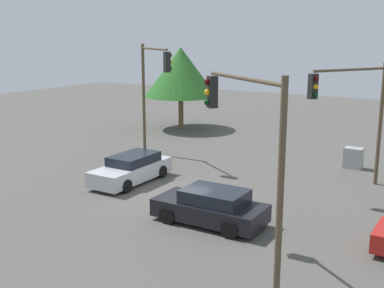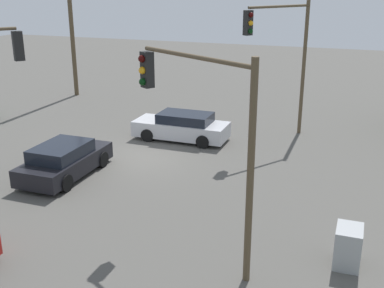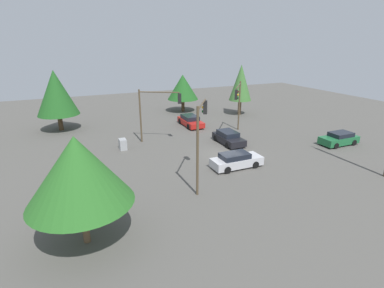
# 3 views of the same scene
# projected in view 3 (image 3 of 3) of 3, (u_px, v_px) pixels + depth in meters

# --- Properties ---
(ground_plane) EXTENTS (80.00, 80.00, 0.00)m
(ground_plane) POSITION_uv_depth(u_px,v_px,m) (226.00, 155.00, 29.33)
(ground_plane) COLOR #54514C
(sedan_red) EXTENTS (4.69, 2.05, 1.36)m
(sedan_red) POSITION_uv_depth(u_px,v_px,m) (191.00, 121.00, 38.99)
(sedan_red) COLOR red
(sedan_red) RESTS_ON ground_plane
(sedan_dark) EXTENTS (4.24, 1.99, 1.35)m
(sedan_dark) POSITION_uv_depth(u_px,v_px,m) (228.00, 138.00, 32.29)
(sedan_dark) COLOR black
(sedan_dark) RESTS_ON ground_plane
(sedan_silver) EXTENTS (1.88, 4.55, 1.34)m
(sedan_silver) POSITION_uv_depth(u_px,v_px,m) (236.00, 160.00, 26.19)
(sedan_silver) COLOR silver
(sedan_silver) RESTS_ON ground_plane
(sedan_green) EXTENTS (1.94, 4.21, 1.35)m
(sedan_green) POSITION_uv_depth(u_px,v_px,m) (339.00, 139.00, 31.95)
(sedan_green) COLOR #1E6638
(sedan_green) RESTS_ON ground_plane
(traffic_signal_main) EXTENTS (2.45, 4.00, 5.77)m
(traffic_signal_main) POSITION_uv_depth(u_px,v_px,m) (157.00, 106.00, 31.53)
(traffic_signal_main) COLOR brown
(traffic_signal_main) RESTS_ON ground_plane
(traffic_signal_cross) EXTENTS (3.84, 3.04, 6.00)m
(traffic_signal_cross) POSITION_uv_depth(u_px,v_px,m) (238.00, 99.00, 34.45)
(traffic_signal_cross) COLOR brown
(traffic_signal_cross) RESTS_ON ground_plane
(traffic_signal_aux) EXTENTS (3.43, 2.40, 6.51)m
(traffic_signal_aux) POSITION_uv_depth(u_px,v_px,m) (201.00, 130.00, 21.69)
(traffic_signal_aux) COLOR brown
(traffic_signal_aux) RESTS_ON ground_plane
(electrical_cabinet) EXTENTS (0.95, 0.69, 1.11)m
(electrical_cabinet) POSITION_uv_depth(u_px,v_px,m) (123.00, 144.00, 30.54)
(electrical_cabinet) COLOR #9EA0A3
(electrical_cabinet) RESTS_ON ground_plane
(tree_right) EXTENTS (5.55, 5.55, 6.16)m
(tree_right) POSITION_uv_depth(u_px,v_px,m) (78.00, 171.00, 15.26)
(tree_right) COLOR brown
(tree_right) RESTS_ON ground_plane
(tree_behind) EXTENTS (4.89, 4.89, 7.33)m
(tree_behind) POSITION_uv_depth(u_px,v_px,m) (56.00, 93.00, 35.83)
(tree_behind) COLOR #4C3823
(tree_behind) RESTS_ON ground_plane
(tree_left) EXTENTS (4.73, 4.73, 5.68)m
(tree_left) POSITION_uv_depth(u_px,v_px,m) (183.00, 87.00, 45.95)
(tree_left) COLOR #4C3823
(tree_left) RESTS_ON ground_plane
(tree_far) EXTENTS (3.27, 3.27, 7.35)m
(tree_far) POSITION_uv_depth(u_px,v_px,m) (241.00, 83.00, 43.65)
(tree_far) COLOR brown
(tree_far) RESTS_ON ground_plane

